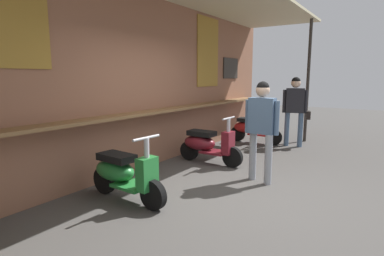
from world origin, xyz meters
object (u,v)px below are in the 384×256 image
(scooter_maroon, at_px, (207,144))
(scooter_red, at_px, (252,128))
(shopper_browsing, at_px, (262,121))
(shopper_with_handbag, at_px, (295,104))
(scooter_green, at_px, (123,173))

(scooter_maroon, relative_size, scooter_red, 1.00)
(scooter_red, bearing_deg, shopper_browsing, -66.28)
(scooter_red, height_order, shopper_with_handbag, shopper_with_handbag)
(scooter_red, bearing_deg, shopper_with_handbag, 8.54)
(scooter_red, bearing_deg, scooter_green, -91.24)
(scooter_maroon, height_order, shopper_with_handbag, shopper_with_handbag)
(scooter_red, bearing_deg, scooter_maroon, -91.25)
(shopper_with_handbag, height_order, shopper_browsing, shopper_with_handbag)
(scooter_green, xyz_separation_m, shopper_browsing, (1.81, -1.33, 0.63))
(shopper_with_handbag, bearing_deg, shopper_browsing, 166.30)
(scooter_red, distance_m, shopper_browsing, 3.20)
(scooter_maroon, bearing_deg, shopper_with_handbag, 67.67)
(scooter_maroon, xyz_separation_m, scooter_red, (2.36, -0.00, 0.00))
(scooter_green, distance_m, shopper_browsing, 2.33)
(shopper_with_handbag, bearing_deg, scooter_red, 80.55)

